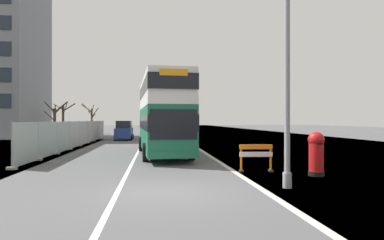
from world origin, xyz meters
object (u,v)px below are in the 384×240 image
at_px(double_decker_bus, 162,114).
at_px(lamppost_foreground, 287,46).
at_px(roadworks_barrier, 256,155).
at_px(red_pillar_postbox, 316,152).
at_px(car_receding_mid, 161,129).
at_px(car_oncoming_near, 124,131).

bearing_deg(double_decker_bus, lamppost_foreground, -71.25).
relative_size(lamppost_foreground, roadworks_barrier, 6.71).
xyz_separation_m(lamppost_foreground, roadworks_barrier, (0.04, 3.51, -3.87)).
bearing_deg(double_decker_bus, red_pillar_postbox, -56.71).
distance_m(lamppost_foreground, red_pillar_postbox, 4.71).
bearing_deg(car_receding_mid, red_pillar_postbox, -80.71).
bearing_deg(lamppost_foreground, car_oncoming_near, 105.14).
bearing_deg(car_receding_mid, roadworks_barrier, -83.94).
xyz_separation_m(double_decker_bus, lamppost_foreground, (3.74, -11.02, 2.02)).
bearing_deg(car_receding_mid, double_decker_bus, -91.05).
bearing_deg(roadworks_barrier, car_oncoming_near, 107.27).
height_order(lamppost_foreground, roadworks_barrier, lamppost_foreground).
relative_size(double_decker_bus, roadworks_barrier, 7.67).
xyz_separation_m(double_decker_bus, car_receding_mid, (0.44, 23.96, -1.49)).
bearing_deg(double_decker_bus, car_receding_mid, 88.95).
bearing_deg(car_oncoming_near, lamppost_foreground, -74.86).
bearing_deg(roadworks_barrier, lamppost_foreground, -90.66).
distance_m(red_pillar_postbox, car_oncoming_near, 27.67).
xyz_separation_m(red_pillar_postbox, car_receding_mid, (-5.37, 32.81, 0.11)).
xyz_separation_m(roadworks_barrier, car_oncoming_near, (-7.65, 24.59, 0.28)).
height_order(roadworks_barrier, car_receding_mid, car_receding_mid).
distance_m(red_pillar_postbox, roadworks_barrier, 2.44).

